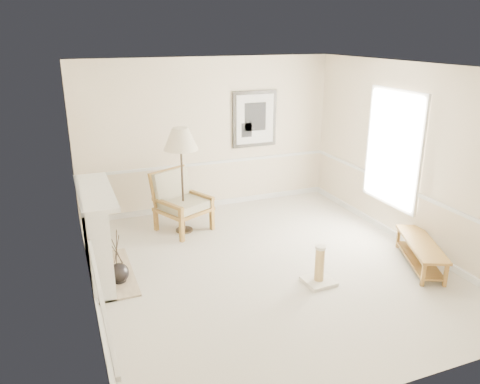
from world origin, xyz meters
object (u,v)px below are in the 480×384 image
at_px(armchair, 179,198).
at_px(scratching_post, 319,272).
at_px(floor_vase, 119,273).
at_px(floor_lamp, 181,142).
at_px(bench, 421,250).

xyz_separation_m(armchair, scratching_post, (1.31, -2.59, -0.39)).
bearing_deg(floor_vase, armchair, 50.89).
relative_size(armchair, floor_lamp, 0.60).
relative_size(bench, scratching_post, 2.44).
bearing_deg(bench, floor_vase, 165.23).
height_order(floor_vase, floor_lamp, floor_lamp).
height_order(floor_lamp, bench, floor_lamp).
bearing_deg(bench, scratching_post, 176.42).
height_order(armchair, bench, armchair).
bearing_deg(bench, armchair, 137.90).
relative_size(floor_vase, floor_lamp, 0.44).
xyz_separation_m(armchair, floor_lamp, (0.04, -0.15, 1.04)).
distance_m(floor_vase, scratching_post, 2.78).
bearing_deg(armchair, bench, -67.52).
relative_size(floor_vase, bench, 0.59).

